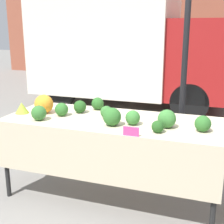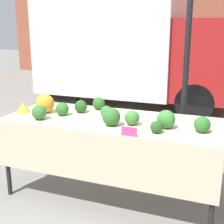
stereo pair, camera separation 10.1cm
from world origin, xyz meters
name	(u,v)px [view 1 (the left image)]	position (x,y,z in m)	size (l,w,h in m)	color
ground_plane	(112,195)	(0.00, 0.00, 0.00)	(40.00, 40.00, 0.00)	gray
tent_pole	(184,80)	(0.66, 0.71, 1.27)	(0.07, 0.07, 2.53)	black
parked_truck	(127,47)	(-1.12, 4.27, 1.43)	(4.54, 2.28, 2.71)	silver
market_table	(110,130)	(0.00, -0.07, 0.81)	(2.34, 0.94, 0.91)	beige
orange_cauliflower	(44,104)	(-0.82, -0.02, 1.02)	(0.22, 0.22, 0.22)	orange
romanesco_head	(22,108)	(-1.06, -0.11, 0.98)	(0.16, 0.16, 0.13)	#93B238
broccoli_head_0	(112,117)	(0.08, -0.22, 1.00)	(0.18, 0.18, 0.18)	#2D6628
broccoli_head_1	(106,112)	(-0.07, 0.03, 0.98)	(0.13, 0.13, 0.13)	#336B2D
broccoli_head_2	(39,113)	(-0.72, -0.29, 0.99)	(0.16, 0.16, 0.16)	#336B2D
broccoli_head_3	(203,124)	(0.95, -0.11, 0.99)	(0.16, 0.16, 0.16)	#2D6628
broccoli_head_4	(62,109)	(-0.58, -0.06, 0.99)	(0.15, 0.15, 0.15)	#2D6628
broccoli_head_5	(98,104)	(-0.30, 0.33, 0.99)	(0.15, 0.15, 0.15)	#285B23
broccoli_head_6	(80,107)	(-0.44, 0.12, 0.99)	(0.15, 0.15, 0.15)	#23511E
broccoli_head_7	(167,119)	(0.61, -0.10, 1.00)	(0.18, 0.18, 0.18)	#387533
broccoli_head_8	(158,127)	(0.55, -0.28, 0.97)	(0.12, 0.12, 0.12)	#23511E
broccoli_head_9	(133,118)	(0.27, -0.12, 0.99)	(0.15, 0.15, 0.15)	#387533
price_sign	(131,131)	(0.34, -0.46, 0.96)	(0.15, 0.01, 0.09)	#E53D84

